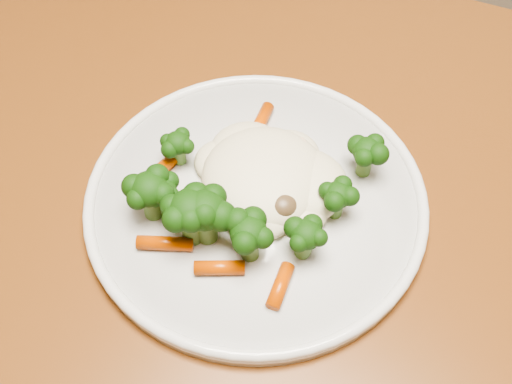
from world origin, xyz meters
The scene contains 3 objects.
dining_table centered at (-0.28, 0.27, 0.65)m, with size 1.27×0.91×0.75m.
plate centered at (-0.18, 0.31, 0.76)m, with size 0.30×0.30×0.01m, color silver.
meal centered at (-0.19, 0.30, 0.79)m, with size 0.19×0.19×0.05m.
Camera 1 is at (-0.02, 0.03, 1.22)m, focal length 45.00 mm.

